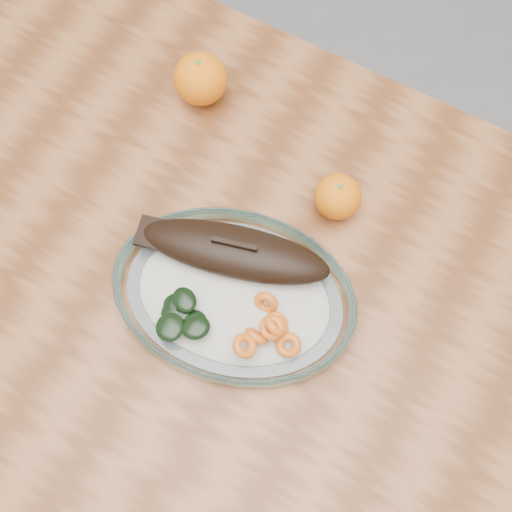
# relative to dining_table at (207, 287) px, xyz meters

# --- Properties ---
(ground) EXTENTS (3.00, 3.00, 0.00)m
(ground) POSITION_rel_dining_table_xyz_m (0.00, 0.00, -0.65)
(ground) COLOR slate
(ground) RESTS_ON ground
(dining_table) EXTENTS (1.20, 0.80, 0.75)m
(dining_table) POSITION_rel_dining_table_xyz_m (0.00, 0.00, 0.00)
(dining_table) COLOR brown
(dining_table) RESTS_ON ground
(plated_meal) EXTENTS (0.69, 0.69, 0.08)m
(plated_meal) POSITION_rel_dining_table_xyz_m (0.06, -0.02, 0.12)
(plated_meal) COLOR white
(plated_meal) RESTS_ON dining_table
(orange_left) EXTENTS (0.08, 0.08, 0.08)m
(orange_left) POSITION_rel_dining_table_xyz_m (-0.14, 0.24, 0.14)
(orange_left) COLOR #FF5505
(orange_left) RESTS_ON dining_table
(orange_right) EXTENTS (0.06, 0.06, 0.06)m
(orange_right) POSITION_rel_dining_table_xyz_m (0.12, 0.17, 0.13)
(orange_right) COLOR #FF5505
(orange_right) RESTS_ON dining_table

